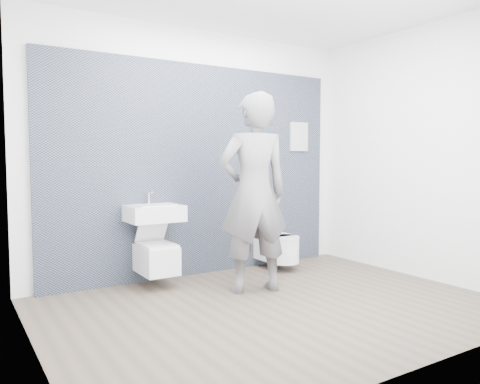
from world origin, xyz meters
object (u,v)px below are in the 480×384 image
washbasin (154,213)px  toilet_rounded (279,248)px  toilet_square (156,257)px  visitor (254,193)px

washbasin → toilet_rounded: washbasin is taller
washbasin → toilet_square: (0.00, -0.04, -0.46)m
toilet_rounded → visitor: 1.24m
washbasin → visitor: 1.07m
washbasin → visitor: bearing=-42.6°
toilet_rounded → visitor: visitor is taller
washbasin → toilet_square: washbasin is taller
washbasin → toilet_rounded: bearing=-3.2°
toilet_square → visitor: bearing=-41.2°
toilet_square → toilet_rounded: (1.56, -0.05, -0.06)m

